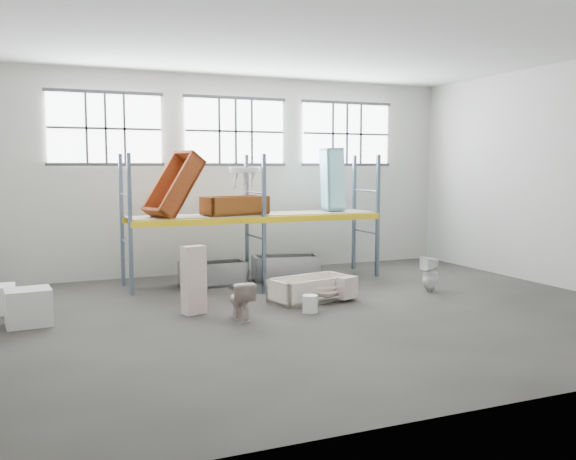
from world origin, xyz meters
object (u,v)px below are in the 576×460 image
toilet_white (430,274)px  steel_tub_right (286,267)px  bathtub_beige (310,289)px  toilet_beige (240,300)px  bucket (310,304)px  rust_tub_flat (235,205)px  steel_tub_left (213,274)px  cistern_tall (194,280)px  carton_near (28,307)px  blue_tub_upright (332,179)px

toilet_white → steel_tub_right: size_ratio=0.49×
bathtub_beige → steel_tub_right: bearing=65.5°
toilet_beige → bucket: bearing=-179.8°
rust_tub_flat → bathtub_beige: bearing=-72.5°
steel_tub_right → rust_tub_flat: size_ratio=1.05×
toilet_beige → steel_tub_left: size_ratio=0.47×
toilet_beige → cistern_tall: (-0.66, 0.74, 0.29)m
bucket → carton_near: bearing=167.9°
toilet_white → steel_tub_right: (-2.33, 2.60, -0.10)m
blue_tub_upright → bucket: size_ratio=4.75×
toilet_beige → blue_tub_upright: (3.69, 3.68, 2.05)m
cistern_tall → bucket: bearing=-38.1°
bucket → bathtub_beige: bearing=65.2°
toilet_white → rust_tub_flat: 4.68m
steel_tub_left → bucket: size_ratio=4.57×
cistern_tall → steel_tub_left: cistern_tall is taller
cistern_tall → bathtub_beige: bearing=-13.1°
steel_tub_left → rust_tub_flat: size_ratio=1.00×
bathtub_beige → steel_tub_left: bearing=107.3°
steel_tub_left → steel_tub_right: steel_tub_right is taller
blue_tub_upright → carton_near: blue_tub_upright is taller
toilet_beige → rust_tub_flat: bearing=-105.4°
steel_tub_right → bathtub_beige: bearing=-101.5°
bathtub_beige → toilet_beige: bearing=-165.9°
rust_tub_flat → carton_near: bearing=-152.3°
toilet_beige → carton_near: bearing=-14.9°
cistern_tall → toilet_white: size_ratio=1.64×
steel_tub_right → carton_near: (-5.78, -2.36, 0.03)m
toilet_white → steel_tub_left: 4.87m
cistern_tall → rust_tub_flat: 3.34m
bathtub_beige → toilet_white: toilet_white is taller
steel_tub_right → carton_near: 6.24m
steel_tub_left → rust_tub_flat: bearing=12.8°
cistern_tall → carton_near: size_ratio=1.71×
cistern_tall → toilet_white: cistern_tall is taller
toilet_beige → steel_tub_left: bearing=-96.2°
cistern_tall → bucket: 2.21m
cistern_tall → toilet_white: bearing=-16.9°
toilet_white → rust_tub_flat: rust_tub_flat is taller
steel_tub_right → blue_tub_upright: size_ratio=1.01×
cistern_tall → blue_tub_upright: (4.34, 2.94, 1.76)m
steel_tub_left → carton_near: size_ratio=2.01×
steel_tub_right → steel_tub_left: bearing=-176.0°
bucket → carton_near: size_ratio=0.44×
toilet_beige → steel_tub_left: 3.27m
cistern_tall → steel_tub_left: bearing=49.3°
bathtub_beige → blue_tub_upright: (1.90, 2.76, 2.15)m
rust_tub_flat → blue_tub_upright: blue_tub_upright is taller
cistern_tall → bucket: size_ratio=3.88×
toilet_white → blue_tub_upright: size_ratio=0.50×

